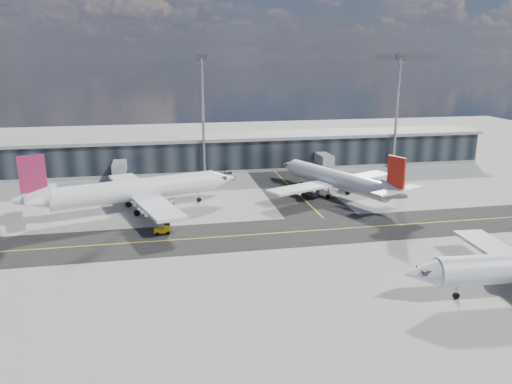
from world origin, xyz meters
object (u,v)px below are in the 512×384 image
Objects in this scene: baggage_tug at (164,229)px; service_van at (229,175)px; airliner_af at (134,190)px; airliner_redtail at (338,180)px.

baggage_tug is 40.21m from service_van.
baggage_tug is at bearing 3.49° from airliner_af.
baggage_tug is 0.45× the size of service_van.
baggage_tug is (-36.08, -16.40, -2.78)m from airliner_redtail.
airliner_redtail is at bearing 76.37° from airliner_af.
airliner_af reaches higher than service_van.
service_van is at bearing 120.19° from airliner_af.
service_van is at bearing 111.37° from airliner_redtail.
airliner_redtail is at bearing 112.30° from baggage_tug.
airliner_redtail reaches higher than baggage_tug.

